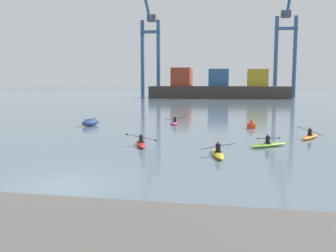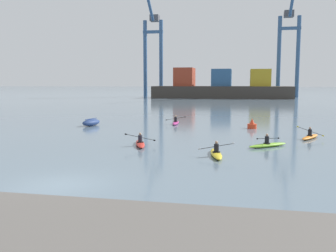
# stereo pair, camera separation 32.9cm
# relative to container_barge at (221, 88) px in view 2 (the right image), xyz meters

# --- Properties ---
(ground_plane) EXTENTS (800.00, 800.00, 0.00)m
(ground_plane) POSITION_rel_container_barge_xyz_m (-1.80, -95.23, -3.01)
(ground_plane) COLOR slate
(container_barge) EXTENTS (40.04, 10.85, 8.86)m
(container_barge) POSITION_rel_container_barge_xyz_m (0.00, 0.00, 0.00)
(container_barge) COLOR #38332D
(container_barge) RESTS_ON ground
(gantry_crane_west) EXTENTS (6.41, 17.13, 35.45)m
(gantry_crane_west) POSITION_rel_container_barge_xyz_m (-22.02, 5.74, 13.74)
(gantry_crane_west) COLOR #335684
(gantry_crane_west) RESTS_ON ground
(gantry_crane_west_mid) EXTENTS (6.79, 18.99, 35.78)m
(gantry_crane_west_mid) POSITION_rel_container_barge_xyz_m (19.76, 9.17, 14.15)
(gantry_crane_west_mid) COLOR #335684
(gantry_crane_west_mid) RESTS_ON ground
(capsized_dinghy) EXTENTS (1.68, 2.79, 0.76)m
(capsized_dinghy) POSITION_rel_container_barge_xyz_m (-9.40, -73.75, -2.66)
(capsized_dinghy) COLOR navy
(capsized_dinghy) RESTS_ON ground
(channel_buoy) EXTENTS (0.90, 0.90, 1.00)m
(channel_buoy) POSITION_rel_container_barge_xyz_m (7.09, -72.76, -2.65)
(channel_buoy) COLOR red
(channel_buoy) RESTS_ON ground
(kayak_yellow) EXTENTS (2.24, 3.45, 0.95)m
(kayak_yellow) POSITION_rel_container_barge_xyz_m (4.56, -87.29, -2.84)
(kayak_yellow) COLOR yellow
(kayak_yellow) RESTS_ON ground
(kayak_lime) EXTENTS (3.00, 2.63, 0.95)m
(kayak_lime) POSITION_rel_container_barge_xyz_m (7.90, -83.35, -2.84)
(kayak_lime) COLOR #7ABC2D
(kayak_lime) RESTS_ON ground
(kayak_orange) EXTENTS (2.09, 3.30, 0.97)m
(kayak_orange) POSITION_rel_container_barge_xyz_m (11.53, -78.65, -2.84)
(kayak_orange) COLOR orange
(kayak_orange) RESTS_ON ground
(kayak_magenta) EXTENTS (2.26, 3.44, 0.95)m
(kayak_magenta) POSITION_rel_container_barge_xyz_m (-1.00, -70.33, -2.84)
(kayak_magenta) COLOR #C13384
(kayak_magenta) RESTS_ON ground
(kayak_red) EXTENTS (2.13, 3.41, 0.95)m
(kayak_red) POSITION_rel_container_barge_xyz_m (-1.06, -84.56, -2.84)
(kayak_red) COLOR red
(kayak_red) RESTS_ON ground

